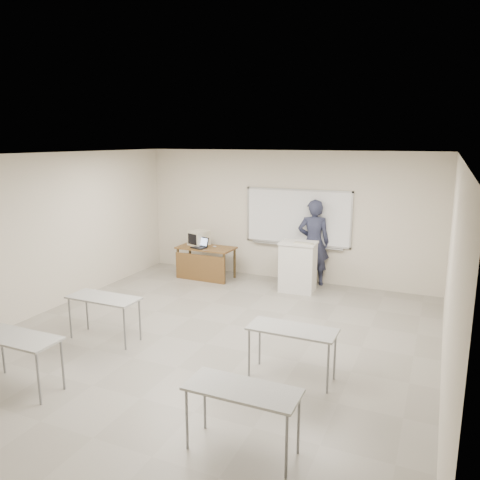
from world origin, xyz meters
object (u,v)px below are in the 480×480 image
at_px(instructor_desk, 204,257).
at_px(crt_monitor, 199,238).
at_px(whiteboard, 298,218).
at_px(presenter, 314,242).
at_px(keyboard, 304,243).
at_px(podium, 298,267).
at_px(laptop, 200,245).
at_px(mouse, 215,247).

bearing_deg(instructor_desk, crt_monitor, 137.68).
height_order(whiteboard, presenter, whiteboard).
height_order(whiteboard, keyboard, whiteboard).
distance_m(whiteboard, keyboard, 1.05).
height_order(podium, keyboard, keyboard).
xyz_separation_m(laptop, mouse, (0.30, 0.17, -0.04)).
bearing_deg(instructor_desk, keyboard, -1.57).
distance_m(crt_monitor, presenter, 2.73).
xyz_separation_m(crt_monitor, keyboard, (2.68, -0.35, 0.18)).
xyz_separation_m(instructor_desk, crt_monitor, (-0.25, 0.24, 0.39)).
bearing_deg(mouse, instructor_desk, -128.12).
relative_size(keyboard, presenter, 0.21).
height_order(podium, crt_monitor, crt_monitor).
height_order(podium, presenter, presenter).
bearing_deg(keyboard, podium, 146.14).
relative_size(instructor_desk, crt_monitor, 3.10).
height_order(crt_monitor, mouse, crt_monitor).
relative_size(podium, laptop, 3.36).
bearing_deg(laptop, crt_monitor, 136.01).
height_order(podium, laptop, podium).
bearing_deg(podium, keyboard, -41.81).
height_order(podium, mouse, podium).
bearing_deg(podium, whiteboard, 105.68).
xyz_separation_m(instructor_desk, presenter, (2.45, 0.63, 0.44)).
distance_m(whiteboard, podium, 1.24).
distance_m(laptop, presenter, 2.64).
bearing_deg(crt_monitor, presenter, 27.67).
height_order(keyboard, presenter, presenter).
height_order(instructor_desk, laptop, laptop).
relative_size(laptop, presenter, 0.17).
relative_size(whiteboard, laptop, 7.62).
height_order(instructor_desk, crt_monitor, crt_monitor).
relative_size(laptop, keyboard, 0.79).
bearing_deg(mouse, presenter, 25.01).
bearing_deg(keyboard, instructor_desk, -177.78).
height_order(crt_monitor, keyboard, keyboard).
relative_size(laptop, mouse, 3.53).
xyz_separation_m(instructor_desk, podium, (2.28, 0.01, 0.02)).
relative_size(crt_monitor, mouse, 4.71).
bearing_deg(instructor_desk, laptop, -170.87).
bearing_deg(whiteboard, keyboard, -65.11).
xyz_separation_m(mouse, keyboard, (2.23, -0.27, 0.34)).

